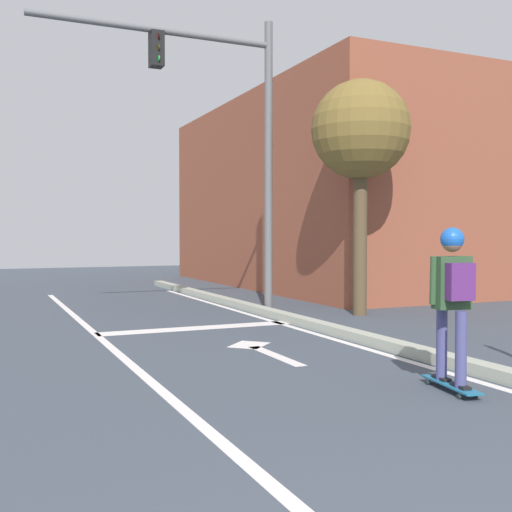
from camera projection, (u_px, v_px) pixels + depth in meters
name	position (u px, v px, depth m)	size (l,w,h in m)	color
lane_line_center	(144.00, 375.00, 6.77)	(0.12, 20.00, 0.01)	silver
lane_line_curbside	(381.00, 353.00, 8.05)	(0.12, 20.00, 0.01)	silver
stop_bar	(197.00, 328.00, 10.23)	(3.29, 0.40, 0.01)	silver
lane_arrow_stem	(275.00, 355.00, 7.88)	(0.16, 1.40, 0.01)	silver
lane_arrow_head	(249.00, 345.00, 8.66)	(0.56, 0.44, 0.01)	silver
curb_strip	(397.00, 346.00, 8.15)	(0.24, 24.00, 0.14)	#9FA494
skateboard	(451.00, 385.00, 6.09)	(0.33, 0.88, 0.07)	#1D6388
skater	(453.00, 287.00, 6.04)	(0.43, 0.59, 1.54)	#45457A
traffic_signal_mast	(223.00, 115.00, 11.90)	(4.64, 0.34, 5.77)	#5C5F61
roadside_tree	(361.00, 133.00, 11.80)	(1.90, 1.90, 4.51)	brown
building_block	(357.00, 196.00, 19.67)	(8.17, 11.82, 5.59)	brown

